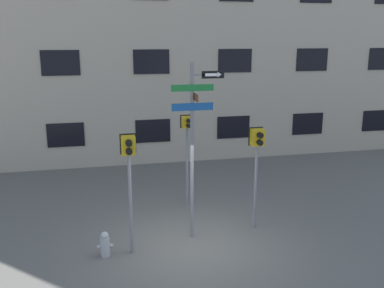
{
  "coord_description": "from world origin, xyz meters",
  "views": [
    {
      "loc": [
        -2.09,
        -9.56,
        5.14
      ],
      "look_at": [
        0.13,
        0.53,
        2.52
      ],
      "focal_mm": 40.0,
      "sensor_mm": 36.0,
      "label": 1
    }
  ],
  "objects_px": {
    "pedestrian_signal_right": "(257,150)",
    "fire_hydrant": "(105,244)",
    "street_sign_pole": "(194,135)",
    "pedestrian_signal_across": "(187,137)",
    "pedestrian_signal_left": "(129,161)"
  },
  "relations": [
    {
      "from": "pedestrian_signal_right",
      "to": "fire_hydrant",
      "type": "xyz_separation_m",
      "value": [
        -4.05,
        -0.73,
        -1.92
      ]
    },
    {
      "from": "pedestrian_signal_across",
      "to": "fire_hydrant",
      "type": "xyz_separation_m",
      "value": [
        -2.58,
        -2.72,
        -1.89
      ]
    },
    {
      "from": "street_sign_pole",
      "to": "fire_hydrant",
      "type": "height_order",
      "value": "street_sign_pole"
    },
    {
      "from": "street_sign_pole",
      "to": "pedestrian_signal_left",
      "type": "bearing_deg",
      "value": -162.75
    },
    {
      "from": "street_sign_pole",
      "to": "pedestrian_signal_right",
      "type": "bearing_deg",
      "value": 6.31
    },
    {
      "from": "street_sign_pole",
      "to": "pedestrian_signal_across",
      "type": "xyz_separation_m",
      "value": [
        0.27,
        2.17,
        -0.56
      ]
    },
    {
      "from": "pedestrian_signal_left",
      "to": "pedestrian_signal_right",
      "type": "height_order",
      "value": "pedestrian_signal_left"
    },
    {
      "from": "pedestrian_signal_left",
      "to": "pedestrian_signal_right",
      "type": "bearing_deg",
      "value": 11.77
    },
    {
      "from": "fire_hydrant",
      "to": "pedestrian_signal_left",
      "type": "bearing_deg",
      "value": 2.13
    },
    {
      "from": "pedestrian_signal_across",
      "to": "fire_hydrant",
      "type": "relative_size",
      "value": 4.53
    },
    {
      "from": "pedestrian_signal_left",
      "to": "fire_hydrant",
      "type": "xyz_separation_m",
      "value": [
        -0.64,
        -0.02,
        -2.02
      ]
    },
    {
      "from": "pedestrian_signal_left",
      "to": "street_sign_pole",
      "type": "bearing_deg",
      "value": 17.25
    },
    {
      "from": "street_sign_pole",
      "to": "fire_hydrant",
      "type": "relative_size",
      "value": 7.24
    },
    {
      "from": "pedestrian_signal_right",
      "to": "street_sign_pole",
      "type": "bearing_deg",
      "value": -173.69
    },
    {
      "from": "street_sign_pole",
      "to": "pedestrian_signal_across",
      "type": "distance_m",
      "value": 2.26
    }
  ]
}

